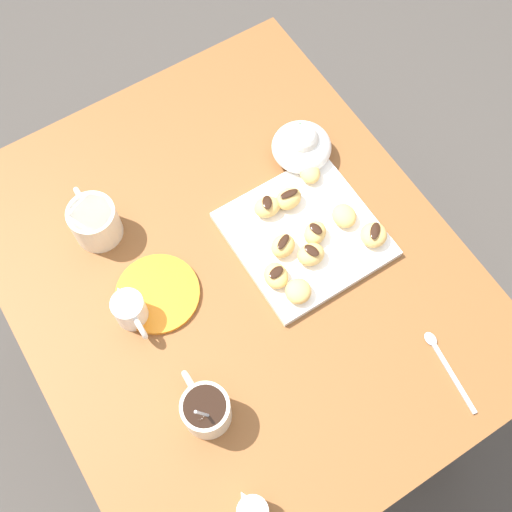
% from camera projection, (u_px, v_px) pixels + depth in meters
% --- Properties ---
extents(ground_plane, '(8.00, 8.00, 0.00)m').
position_uv_depth(ground_plane, '(242.00, 362.00, 1.87)').
color(ground_plane, '#423D38').
extents(dining_table, '(1.01, 0.83, 0.70)m').
position_uv_depth(dining_table, '(236.00, 293.00, 1.34)').
color(dining_table, brown).
rests_on(dining_table, ground_plane).
extents(pastry_plate_square, '(0.27, 0.27, 0.02)m').
position_uv_depth(pastry_plate_square, '(305.00, 234.00, 1.25)').
color(pastry_plate_square, white).
rests_on(pastry_plate_square, dining_table).
extents(coffee_mug_cream_left, '(0.12, 0.08, 0.13)m').
position_uv_depth(coffee_mug_cream_left, '(206.00, 409.00, 1.07)').
color(coffee_mug_cream_left, silver).
rests_on(coffee_mug_cream_left, dining_table).
extents(coffee_mug_cream_right, '(0.13, 0.09, 0.09)m').
position_uv_depth(coffee_mug_cream_right, '(94.00, 221.00, 1.22)').
color(coffee_mug_cream_right, silver).
rests_on(coffee_mug_cream_right, dining_table).
extents(cream_pitcher_white, '(0.10, 0.06, 0.07)m').
position_uv_depth(cream_pitcher_white, '(130.00, 310.00, 1.15)').
color(cream_pitcher_white, white).
rests_on(cream_pitcher_white, dining_table).
extents(ice_cream_bowl, '(0.12, 0.12, 0.09)m').
position_uv_depth(ice_cream_bowl, '(302.00, 145.00, 1.30)').
color(ice_cream_bowl, white).
rests_on(ice_cream_bowl, dining_table).
extents(saucer_orange_left, '(0.16, 0.16, 0.01)m').
position_uv_depth(saucer_orange_left, '(158.00, 294.00, 1.20)').
color(saucer_orange_left, orange).
rests_on(saucer_orange_left, dining_table).
extents(loose_spoon_near_saucer, '(0.16, 0.03, 0.01)m').
position_uv_depth(loose_spoon_near_saucer, '(444.00, 362.00, 1.15)').
color(loose_spoon_near_saucer, silver).
rests_on(loose_spoon_near_saucer, dining_table).
extents(beignet_0, '(0.06, 0.05, 0.03)m').
position_uv_depth(beignet_0, '(344.00, 216.00, 1.24)').
color(beignet_0, '#E5B260').
rests_on(beignet_0, pastry_plate_square).
extents(beignet_1, '(0.07, 0.07, 0.03)m').
position_uv_depth(beignet_1, '(374.00, 235.00, 1.22)').
color(beignet_1, '#E5B260').
rests_on(beignet_1, pastry_plate_square).
extents(chocolate_drizzle_1, '(0.04, 0.04, 0.00)m').
position_uv_depth(chocolate_drizzle_1, '(375.00, 231.00, 1.21)').
color(chocolate_drizzle_1, black).
rests_on(chocolate_drizzle_1, beignet_1).
extents(beignet_2, '(0.06, 0.06, 0.03)m').
position_uv_depth(beignet_2, '(276.00, 276.00, 1.19)').
color(beignet_2, '#E5B260').
rests_on(beignet_2, pastry_plate_square).
extents(chocolate_drizzle_2, '(0.02, 0.03, 0.00)m').
position_uv_depth(chocolate_drizzle_2, '(276.00, 272.00, 1.18)').
color(chocolate_drizzle_2, black).
rests_on(chocolate_drizzle_2, beignet_2).
extents(beignet_3, '(0.05, 0.06, 0.03)m').
position_uv_depth(beignet_3, '(267.00, 207.00, 1.25)').
color(beignet_3, '#E5B260').
rests_on(beignet_3, pastry_plate_square).
extents(chocolate_drizzle_3, '(0.04, 0.03, 0.00)m').
position_uv_depth(chocolate_drizzle_3, '(267.00, 202.00, 1.23)').
color(chocolate_drizzle_3, black).
rests_on(chocolate_drizzle_3, beignet_3).
extents(beignet_4, '(0.06, 0.07, 0.03)m').
position_uv_depth(beignet_4, '(315.00, 233.00, 1.23)').
color(beignet_4, '#E5B260').
rests_on(beignet_4, pastry_plate_square).
extents(chocolate_drizzle_4, '(0.03, 0.02, 0.00)m').
position_uv_depth(chocolate_drizzle_4, '(316.00, 229.00, 1.21)').
color(chocolate_drizzle_4, black).
rests_on(chocolate_drizzle_4, beignet_4).
extents(beignet_5, '(0.07, 0.07, 0.03)m').
position_uv_depth(beignet_5, '(298.00, 291.00, 1.18)').
color(beignet_5, '#E5B260').
rests_on(beignet_5, pastry_plate_square).
extents(beignet_6, '(0.06, 0.05, 0.03)m').
position_uv_depth(beignet_6, '(310.00, 173.00, 1.28)').
color(beignet_6, '#E5B260').
rests_on(beignet_6, pastry_plate_square).
extents(beignet_7, '(0.05, 0.06, 0.04)m').
position_uv_depth(beignet_7, '(289.00, 198.00, 1.26)').
color(beignet_7, '#E5B260').
rests_on(beignet_7, pastry_plate_square).
extents(chocolate_drizzle_7, '(0.02, 0.04, 0.00)m').
position_uv_depth(chocolate_drizzle_7, '(289.00, 194.00, 1.24)').
color(chocolate_drizzle_7, black).
rests_on(chocolate_drizzle_7, beignet_7).
extents(beignet_8, '(0.05, 0.06, 0.03)m').
position_uv_depth(beignet_8, '(311.00, 254.00, 1.21)').
color(beignet_8, '#E5B260').
rests_on(beignet_8, pastry_plate_square).
extents(chocolate_drizzle_8, '(0.04, 0.03, 0.00)m').
position_uv_depth(chocolate_drizzle_8, '(312.00, 250.00, 1.19)').
color(chocolate_drizzle_8, black).
rests_on(chocolate_drizzle_8, beignet_8).
extents(beignet_9, '(0.06, 0.06, 0.03)m').
position_uv_depth(beignet_9, '(283.00, 246.00, 1.21)').
color(beignet_9, '#E5B260').
rests_on(beignet_9, pastry_plate_square).
extents(chocolate_drizzle_9, '(0.03, 0.04, 0.00)m').
position_uv_depth(chocolate_drizzle_9, '(283.00, 242.00, 1.20)').
color(chocolate_drizzle_9, black).
rests_on(chocolate_drizzle_9, beignet_9).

